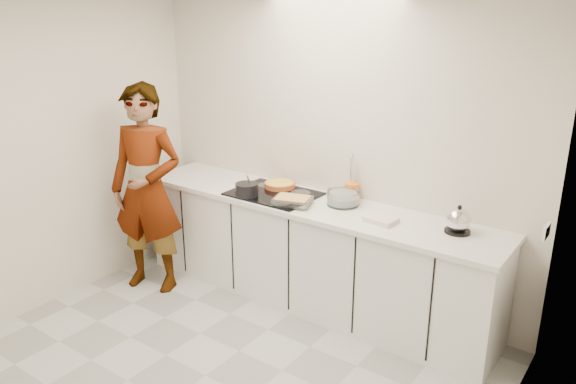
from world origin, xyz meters
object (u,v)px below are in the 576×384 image
Objects in this scene: tart_dish at (280,184)px; saucepan at (247,189)px; hob at (274,194)px; mixing_bowl at (343,198)px; utensil_crock at (352,191)px; cook at (147,190)px; baking_dish at (293,200)px; kettle at (458,221)px.

tart_dish is 1.31× the size of saucepan.
hob is 0.62m from mixing_bowl.
tart_dish is 0.66m from utensil_crock.
cook reaches higher than mixing_bowl.
cook is at bearing -155.20° from saucepan.
saucepan is 0.90m from cook.
mixing_bowl is at bearing 37.74° from baking_dish.
mixing_bowl is 1.94× the size of utensil_crock.
cook is (-0.91, -0.72, -0.03)m from tart_dish.
utensil_crock is 0.08× the size of cook.
mixing_bowl is at bearing 178.85° from kettle.
kettle is at bearing 3.71° from hob.
mixing_bowl is at bearing -87.33° from utensil_crock.
baking_dish is 0.19× the size of cook.
kettle reaches higher than tart_dish.
utensil_crock is at bearing 9.54° from cook.
cook is at bearing -165.25° from kettle.
baking_dish is at bearing -127.96° from utensil_crock.
utensil_crock is 1.77m from cook.
mixing_bowl is 0.95m from kettle.
tart_dish is 1.61m from kettle.
hob is 1.11m from cook.
tart_dish is 0.36m from saucepan.
baking_dish is at bearing -24.10° from hob.
cook is (-1.56, -0.84, -0.06)m from utensil_crock.
mixing_bowl is at bearing 22.13° from saucepan.
mixing_bowl is (0.75, 0.31, -0.01)m from saucepan.
baking_dish is 2.41× the size of utensil_crock.
saucepan is 0.13× the size of cook.
hob is at bearing 11.73° from cook.
saucepan reaches higher than utensil_crock.
utensil_crock reaches higher than tart_dish.
baking_dish is at bearing -40.16° from tart_dish.
mixing_bowl is (0.61, 0.12, 0.05)m from hob.
cook is at bearing -160.80° from baking_dish.
tart_dish is 0.93× the size of baking_dish.
tart_dish is 1.48× the size of kettle.
mixing_bowl reaches higher than tart_dish.
saucepan is at bearing 6.14° from cook.
utensil_crock is at bearing 24.53° from hob.
utensil_crock reaches higher than mixing_bowl.
mixing_bowl reaches higher than hob.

